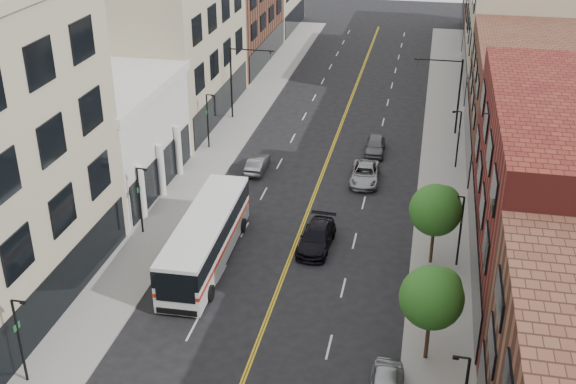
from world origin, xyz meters
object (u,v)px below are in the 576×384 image
Objects in this scene: car_lane_a at (317,237)px; car_lane_c at (375,145)px; car_lane_behind at (258,164)px; car_lane_b at (365,174)px; city_bus at (206,236)px.

car_lane_c is at bearing 84.61° from car_lane_a.
car_lane_b is (9.15, -0.31, 0.03)m from car_lane_behind.
car_lane_c is at bearing 85.27° from car_lane_b.
car_lane_a is 1.04× the size of car_lane_b.
car_lane_b is at bearing 81.67° from car_lane_a.
car_lane_a reaches higher than car_lane_c.
car_lane_c is at bearing 64.34° from city_bus.
city_bus reaches higher than car_lane_behind.
city_bus reaches higher than car_lane_c.
car_lane_a is 11.41m from car_lane_b.
city_bus is 17.15m from car_lane_b.
car_lane_a is 17.52m from car_lane_c.
car_lane_behind is at bearing 175.80° from car_lane_b.
car_lane_a is (6.86, 3.33, -1.20)m from city_bus.
car_lane_behind is 0.77× the size of car_lane_a.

